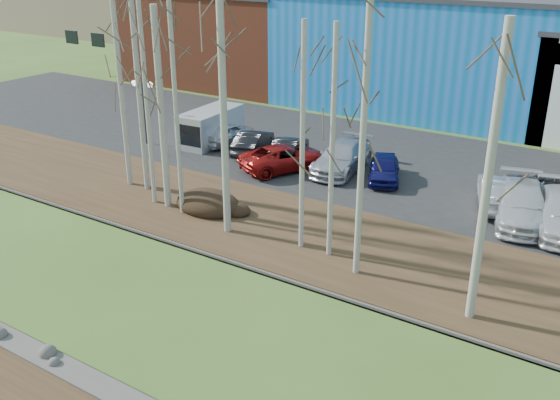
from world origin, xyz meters
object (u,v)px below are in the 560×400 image
Objects in this scene: car_3 at (342,157)px; street_lamp at (143,95)px; car_0 at (228,133)px; car_8 at (253,142)px; car_9 at (522,204)px; car_4 at (384,168)px; car_2 at (285,157)px; car_6 at (556,192)px; car_5 at (496,192)px; car_1 at (289,149)px; van_grey at (209,127)px.

street_lamp is at bearing -176.50° from car_3.
car_0 is 2.36m from car_8.
car_4 is at bearing 153.37° from car_9.
car_2 reaches higher than car_6.
car_2 is 5.35m from car_4.
street_lamp is 0.83× the size of car_6.
car_9 is at bearing -7.63° from street_lamp.
car_0 is 0.90× the size of car_5.
car_6 is (8.04, 1.35, 0.00)m from car_4.
car_1 is at bearing -4.97° from car_6.
car_9 reaches higher than car_6.
car_4 is at bearing 162.62° from car_1.
car_5 is (11.61, -0.40, 0.05)m from car_1.
car_2 is at bearing -13.40° from car_5.
car_6 is 19.70m from van_grey.
street_lamp is 9.91m from car_2.
car_0 is 0.84× the size of car_6.
street_lamp is 4.32m from van_grey.
car_0 is 0.97× the size of car_1.
car_1 is 3.32m from car_3.
street_lamp is at bearing -1.90° from car_6.
street_lamp reaches higher than car_0.
car_5 is (8.30, -0.50, -0.05)m from car_3.
car_6 is (22.82, 3.37, -2.37)m from street_lamp.
car_4 is at bearing -137.39° from car_2.
street_lamp is 5.50m from car_0.
car_2 reaches higher than car_8.
car_4 is (10.57, -0.62, -0.02)m from car_0.
car_5 is 0.78× the size of car_9.
car_1 is (4.73, -0.57, -0.00)m from car_0.
street_lamp is at bearing 35.22° from car_0.
car_3 is 10.63m from car_6.
car_8 is (2.29, -0.57, -0.00)m from car_0.
car_0 reaches higher than car_4.
car_2 is 6.64m from van_grey.
car_8 is (-3.11, 1.45, -0.03)m from car_2.
car_4 is 11.63m from van_grey.
car_1 and car_8 have the same top height.
car_9 is at bearing -8.08° from van_grey.
car_9 is at bearing -33.84° from car_4.
car_3 is 5.76m from car_8.
car_5 is at bearing 179.66° from car_0.
car_8 is (-8.28, 0.05, 0.02)m from car_4.
car_8 is (-14.06, 0.40, -0.05)m from car_5.
car_1 is 1.07× the size of car_4.
car_6 is (2.26, 1.70, -0.06)m from car_5.
car_5 is 0.93× the size of car_6.
car_4 is 7.28m from car_9.
car_6 is 0.98× the size of van_grey.
car_3 reaches higher than car_2.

